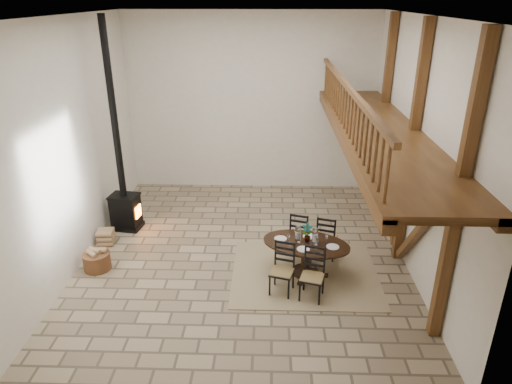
{
  "coord_description": "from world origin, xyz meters",
  "views": [
    {
      "loc": [
        0.54,
        -8.83,
        5.34
      ],
      "look_at": [
        0.25,
        0.4,
        1.34
      ],
      "focal_mm": 32.0,
      "sensor_mm": 36.0,
      "label": 1
    }
  ],
  "objects_px": {
    "dining_table": "(306,256)",
    "log_basket": "(97,260)",
    "wood_stove": "(123,187)",
    "log_stack": "(106,237)"
  },
  "relations": [
    {
      "from": "dining_table",
      "to": "wood_stove",
      "type": "distance_m",
      "value": 4.74
    },
    {
      "from": "wood_stove",
      "to": "log_basket",
      "type": "relative_size",
      "value": 8.82
    },
    {
      "from": "log_basket",
      "to": "log_stack",
      "type": "height_order",
      "value": "log_basket"
    },
    {
      "from": "wood_stove",
      "to": "dining_table",
      "type": "bearing_deg",
      "value": -15.61
    },
    {
      "from": "dining_table",
      "to": "wood_stove",
      "type": "bearing_deg",
      "value": 172.23
    },
    {
      "from": "wood_stove",
      "to": "log_basket",
      "type": "height_order",
      "value": "wood_stove"
    },
    {
      "from": "dining_table",
      "to": "log_stack",
      "type": "xyz_separation_m",
      "value": [
        -4.54,
        1.08,
        -0.24
      ]
    },
    {
      "from": "dining_table",
      "to": "log_basket",
      "type": "xyz_separation_m",
      "value": [
        -4.38,
        0.05,
        -0.22
      ]
    },
    {
      "from": "wood_stove",
      "to": "log_basket",
      "type": "xyz_separation_m",
      "value": [
        -0.1,
        -1.85,
        -0.91
      ]
    },
    {
      "from": "log_basket",
      "to": "log_stack",
      "type": "xyz_separation_m",
      "value": [
        -0.16,
        1.04,
        -0.02
      ]
    }
  ]
}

